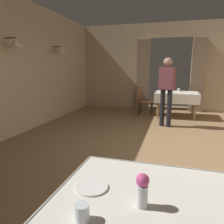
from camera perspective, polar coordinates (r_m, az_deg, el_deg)
name	(u,v)px	position (r m, az deg, el deg)	size (l,w,h in m)	color
ground	(160,151)	(4.01, 12.72, -10.12)	(10.08, 10.08, 0.00)	olive
wall_left	(5,66)	(5.03, -26.46, 10.84)	(0.49, 8.40, 3.00)	tan
wall_back	(170,67)	(7.92, 15.14, 11.46)	(6.40, 0.27, 3.00)	tan
dining_table_mid	(177,95)	(6.84, 16.80, 4.22)	(1.27, 1.00, 0.75)	olive
chair_mid_left	(143,98)	(6.97, 8.32, 3.58)	(0.44, 0.44, 0.93)	black
flower_vase_near	(142,189)	(1.18, 8.06, -19.62)	(0.07, 0.07, 0.19)	silver
glass_near_b	(82,212)	(1.13, -7.97, -24.88)	(0.07, 0.07, 0.08)	silver
plate_near_c	(92,187)	(1.38, -5.44, -19.20)	(0.20, 0.20, 0.01)	white
glass_mid_a	(179,90)	(6.96, 17.30, 5.60)	(0.08, 0.08, 0.11)	silver
plate_mid_b	(174,93)	(6.51, 16.10, 4.83)	(0.22, 0.22, 0.01)	white
person_waiter_by_doorway	(167,86)	(5.54, 14.35, 6.62)	(0.41, 0.32, 1.72)	black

